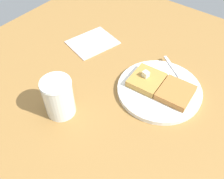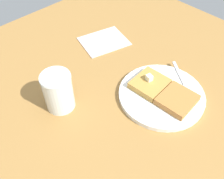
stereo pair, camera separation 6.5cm
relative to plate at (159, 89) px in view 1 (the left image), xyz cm
name	(u,v)px [view 1 (the left image)]	position (x,y,z in cm)	size (l,w,h in cm)	color
table_surface	(124,111)	(-4.14, -11.13, -1.80)	(118.52, 118.52, 2.04)	olive
plate	(159,89)	(0.00, 0.00, 0.00)	(23.57, 23.57, 1.36)	white
toast_slice_left	(145,79)	(-4.64, -0.33, 1.51)	(8.57, 9.34, 1.88)	#B6863C
toast_slice_middle	(176,93)	(4.64, 0.33, 1.51)	(8.57, 9.34, 1.88)	#AE7036
butter_pat_primary	(146,74)	(-4.75, -0.18, 3.30)	(1.70, 1.53, 1.70)	#F7F0C7
fork	(178,75)	(1.86, 7.60, 0.76)	(13.93, 10.34, 0.36)	silver
syrup_jar	(59,99)	(-16.80, -21.75, 4.12)	(7.76, 7.76, 10.74)	#55240B
napkin	(93,42)	(-29.65, 5.64, -0.63)	(12.49, 15.22, 0.30)	beige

